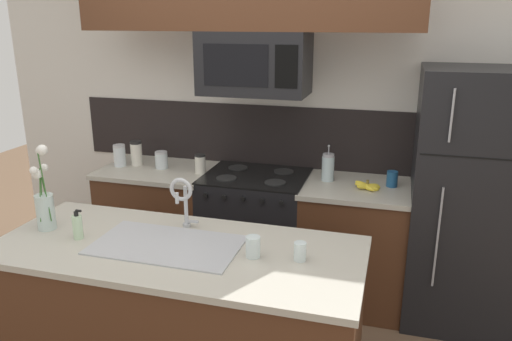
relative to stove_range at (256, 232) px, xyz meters
name	(u,v)px	position (x,y,z in m)	size (l,w,h in m)	color
rear_partition	(306,118)	(0.30, 0.38, 0.84)	(5.20, 0.10, 2.60)	silver
splash_band	(267,136)	(0.00, 0.32, 0.69)	(3.16, 0.01, 0.48)	black
back_counter_left	(161,222)	(-0.80, 0.00, -0.01)	(0.87, 0.65, 0.91)	#4C2B19
back_counter_right	(353,244)	(0.74, 0.00, -0.01)	(0.76, 0.65, 0.91)	#4C2B19
stove_range	(256,232)	(0.00, 0.00, 0.00)	(0.76, 0.64, 0.93)	black
microwave	(255,63)	(0.00, -0.02, 1.28)	(0.74, 0.40, 0.43)	black
refrigerator	(477,200)	(1.53, 0.02, 0.41)	(0.85, 0.74, 1.75)	black
storage_jar_tall	(120,155)	(-1.12, -0.02, 0.53)	(0.09, 0.09, 0.17)	silver
storage_jar_medium	(136,153)	(-1.00, 0.04, 0.55)	(0.09, 0.09, 0.20)	silver
storage_jar_short	(161,160)	(-0.77, 0.01, 0.51)	(0.10, 0.10, 0.13)	silver
storage_jar_squat	(200,164)	(-0.43, -0.02, 0.52)	(0.08, 0.08, 0.15)	silver
banana_bunch	(367,186)	(0.82, -0.06, 0.47)	(0.19, 0.16, 0.08)	yellow
french_press	(328,167)	(0.53, 0.06, 0.55)	(0.09, 0.09, 0.27)	silver
coffee_tin	(392,179)	(0.98, 0.05, 0.50)	(0.08, 0.08, 0.11)	#1E5184
island_counter	(180,323)	(-0.07, -1.25, -0.01)	(1.93, 0.82, 0.91)	#4C2B19
kitchen_sink	(168,257)	(-0.12, -1.25, 0.38)	(0.76, 0.43, 0.16)	#ADAFB5
sink_faucet	(182,196)	(-0.12, -1.03, 0.65)	(0.14, 0.14, 0.31)	#B7BABF
dish_soap_bottle	(78,226)	(-0.61, -1.30, 0.52)	(0.06, 0.05, 0.16)	beige
drinking_glass	(253,247)	(0.35, -1.25, 0.50)	(0.07, 0.07, 0.11)	silver
spare_glass	(300,251)	(0.58, -1.22, 0.49)	(0.06, 0.06, 0.09)	silver
flower_vase	(45,203)	(-0.86, -1.24, 0.60)	(0.13, 0.16, 0.49)	silver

